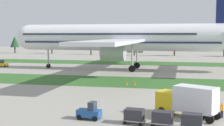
% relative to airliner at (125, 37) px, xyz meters
% --- Properties ---
extents(grass_strip_near, '(320.00, 14.23, 0.01)m').
position_rel_airliner_xyz_m(grass_strip_near, '(3.46, -20.19, -8.59)').
color(grass_strip_near, '#336028').
rests_on(grass_strip_near, ground).
extents(grass_strip_far, '(320.00, 14.23, 0.01)m').
position_rel_airliner_xyz_m(grass_strip_far, '(3.46, 20.26, -8.59)').
color(grass_strip_far, '#336028').
rests_on(grass_strip_far, ground).
extents(airliner, '(62.10, 76.48, 23.95)m').
position_rel_airliner_xyz_m(airliner, '(0.00, 0.00, 0.00)').
color(airliner, white).
rests_on(airliner, ground).
extents(baggage_tug, '(2.74, 1.62, 1.97)m').
position_rel_airliner_xyz_m(baggage_tug, '(3.93, -47.91, -7.78)').
color(baggage_tug, '#1E4C8E').
rests_on(baggage_tug, ground).
extents(cargo_dolly_lead, '(2.37, 1.76, 1.55)m').
position_rel_airliner_xyz_m(cargo_dolly_lead, '(8.92, -48.54, -7.67)').
color(cargo_dolly_lead, '#A3A3A8').
rests_on(cargo_dolly_lead, ground).
extents(cargo_dolly_second, '(2.37, 1.76, 1.55)m').
position_rel_airliner_xyz_m(cargo_dolly_second, '(11.80, -48.90, -7.67)').
color(cargo_dolly_second, '#A3A3A8').
rests_on(cargo_dolly_second, ground).
extents(cargo_dolly_third, '(2.37, 1.76, 1.55)m').
position_rel_airliner_xyz_m(cargo_dolly_third, '(14.67, -49.26, -7.67)').
color(cargo_dolly_third, '#A3A3A8').
rests_on(cargo_dolly_third, ground).
extents(catering_truck, '(7.24, 5.20, 3.58)m').
position_rel_airliner_xyz_m(catering_truck, '(14.42, -44.75, -6.64)').
color(catering_truck, yellow).
rests_on(catering_truck, ground).
extents(pushback_tractor, '(2.63, 1.35, 1.97)m').
position_rel_airliner_xyz_m(pushback_tractor, '(-36.00, 0.73, -7.78)').
color(pushback_tractor, yellow).
rests_on(pushback_tractor, ground).
extents(ground_crew_marshaller, '(0.36, 0.48, 1.74)m').
position_rel_airliner_xyz_m(ground_crew_marshaller, '(18.15, -44.30, -7.64)').
color(ground_crew_marshaller, black).
rests_on(ground_crew_marshaller, ground).
extents(taxiway_marker_0, '(0.44, 0.44, 0.53)m').
position_rel_airliner_xyz_m(taxiway_marker_0, '(4.15, -23.80, -8.33)').
color(taxiway_marker_0, orange).
rests_on(taxiway_marker_0, ground).
extents(taxiway_marker_1, '(0.44, 0.44, 0.68)m').
position_rel_airliner_xyz_m(taxiway_marker_1, '(5.66, -23.94, -8.25)').
color(taxiway_marker_1, orange).
rests_on(taxiway_marker_1, ground).
extents(distant_tree_line, '(188.70, 10.28, 11.83)m').
position_rel_airliner_xyz_m(distant_tree_line, '(10.40, 60.30, -1.92)').
color(distant_tree_line, '#4C3823').
rests_on(distant_tree_line, ground).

